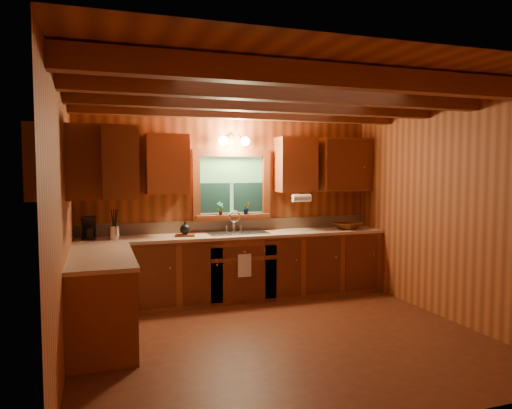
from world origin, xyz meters
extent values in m
plane|color=#512613|center=(0.00, 0.00, 0.00)|extent=(4.20, 4.20, 0.00)
plane|color=brown|center=(0.00, 0.00, 2.60)|extent=(4.20, 4.20, 0.00)
plane|color=brown|center=(0.00, 1.90, 1.30)|extent=(4.20, 0.00, 4.20)
plane|color=brown|center=(0.00, -1.90, 1.30)|extent=(4.20, 0.00, 4.20)
plane|color=brown|center=(-2.10, 0.00, 1.30)|extent=(0.00, 3.80, 3.80)
plane|color=brown|center=(2.10, 0.00, 1.30)|extent=(0.00, 3.80, 3.80)
cube|color=brown|center=(0.00, -1.20, 2.49)|extent=(4.20, 0.14, 0.18)
cube|color=brown|center=(0.00, -0.40, 2.49)|extent=(4.20, 0.14, 0.18)
cube|color=brown|center=(0.00, 0.40, 2.49)|extent=(4.20, 0.14, 0.18)
cube|color=brown|center=(0.00, 1.20, 2.49)|extent=(4.20, 0.14, 0.18)
cube|color=brown|center=(0.00, 1.59, 0.43)|extent=(4.20, 0.62, 0.86)
cube|color=brown|center=(-1.79, 0.48, 0.43)|extent=(0.62, 1.60, 0.86)
cube|color=tan|center=(0.00, 1.59, 0.88)|extent=(4.20, 0.66, 0.04)
cube|color=tan|center=(-1.78, 0.48, 0.88)|extent=(0.64, 1.60, 0.04)
cube|color=tan|center=(0.00, 1.89, 0.98)|extent=(4.20, 0.02, 0.16)
cube|color=white|center=(-1.47, 0.68, 0.43)|extent=(0.02, 0.60, 0.80)
cube|color=brown|center=(-1.70, 1.73, 1.84)|extent=(0.78, 0.34, 0.78)
cube|color=brown|center=(-0.92, 1.73, 1.84)|extent=(0.55, 0.34, 0.78)
cube|color=brown|center=(0.92, 1.73, 1.84)|extent=(0.55, 0.34, 0.78)
cube|color=brown|center=(1.70, 1.73, 1.84)|extent=(0.78, 0.34, 0.78)
cube|color=brown|center=(-1.93, 0.68, 1.84)|extent=(0.34, 1.10, 0.78)
cube|color=brown|center=(0.00, 1.86, 2.00)|extent=(1.12, 0.08, 0.10)
cube|color=brown|center=(0.00, 1.86, 1.10)|extent=(1.12, 0.08, 0.10)
cube|color=brown|center=(-0.51, 1.86, 1.55)|extent=(0.10, 0.08, 0.80)
cube|color=brown|center=(0.51, 1.86, 1.55)|extent=(0.10, 0.08, 0.80)
cube|color=#3C7933|center=(0.00, 1.90, 1.55)|extent=(0.92, 0.01, 0.80)
cube|color=#123332|center=(-0.24, 1.87, 1.37)|extent=(0.42, 0.02, 0.42)
cube|color=#123332|center=(0.24, 1.87, 1.37)|extent=(0.42, 0.02, 0.42)
cylinder|color=black|center=(0.00, 1.87, 1.57)|extent=(0.92, 0.01, 0.01)
cube|color=brown|center=(0.00, 1.82, 1.12)|extent=(1.06, 0.14, 0.04)
cylinder|color=black|center=(0.00, 1.86, 2.23)|extent=(0.08, 0.03, 0.08)
cylinder|color=black|center=(-0.10, 1.80, 2.23)|extent=(0.09, 0.17, 0.08)
cylinder|color=black|center=(0.10, 1.80, 2.23)|extent=(0.09, 0.17, 0.08)
sphere|color=#FFE0A5|center=(-0.16, 1.74, 2.16)|extent=(0.13, 0.13, 0.13)
sphere|color=#FFE0A5|center=(0.16, 1.74, 2.16)|extent=(0.13, 0.13, 0.13)
cylinder|color=white|center=(0.92, 1.53, 1.37)|extent=(0.27, 0.11, 0.11)
cube|color=white|center=(0.00, 1.26, 0.52)|extent=(0.18, 0.01, 0.30)
cube|color=silver|center=(0.00, 1.60, 0.91)|extent=(0.82, 0.48, 0.02)
cube|color=#262628|center=(-0.19, 1.60, 0.84)|extent=(0.34, 0.40, 0.14)
cube|color=#262628|center=(0.19, 1.60, 0.84)|extent=(0.34, 0.40, 0.14)
cylinder|color=silver|center=(0.00, 1.78, 1.01)|extent=(0.04, 0.04, 0.22)
torus|color=silver|center=(0.00, 1.72, 1.12)|extent=(0.16, 0.02, 0.16)
cube|color=black|center=(-1.91, 1.63, 0.91)|extent=(0.16, 0.20, 0.03)
cube|color=black|center=(-1.91, 1.70, 1.05)|extent=(0.16, 0.07, 0.27)
cube|color=black|center=(-1.91, 1.62, 1.17)|extent=(0.16, 0.18, 0.04)
cylinder|color=black|center=(-1.91, 1.61, 0.99)|extent=(0.10, 0.10, 0.12)
cylinder|color=silver|center=(-1.61, 1.55, 0.98)|extent=(0.13, 0.13, 0.17)
cylinder|color=black|center=(-1.63, 1.54, 1.16)|extent=(0.03, 0.04, 0.25)
cylinder|color=black|center=(-1.61, 1.55, 1.16)|extent=(0.01, 0.01, 0.25)
cylinder|color=black|center=(-1.59, 1.56, 1.16)|extent=(0.03, 0.04, 0.25)
cylinder|color=black|center=(-1.58, 1.57, 1.16)|extent=(0.05, 0.06, 0.24)
cube|color=#562612|center=(-0.72, 1.56, 0.91)|extent=(0.29, 0.23, 0.02)
sphere|color=black|center=(-0.72, 1.56, 0.99)|extent=(0.13, 0.13, 0.13)
cylinder|color=black|center=(-0.72, 1.56, 1.07)|extent=(0.02, 0.02, 0.04)
imported|color=#48230C|center=(1.65, 1.51, 0.95)|extent=(0.50, 0.50, 0.10)
imported|color=#562612|center=(-0.19, 1.78, 1.23)|extent=(0.11, 0.09, 0.19)
imported|color=#562612|center=(0.19, 1.79, 1.23)|extent=(0.11, 0.09, 0.18)
camera|label=1|loc=(-1.81, -4.56, 1.76)|focal=33.26mm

